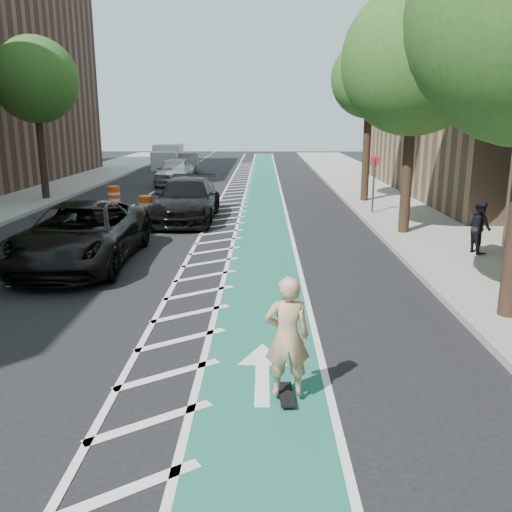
{
  "coord_description": "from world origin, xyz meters",
  "views": [
    {
      "loc": [
        3.01,
        -10.68,
        3.96
      ],
      "look_at": [
        2.85,
        0.63,
        1.1
      ],
      "focal_mm": 38.0,
      "sensor_mm": 36.0,
      "label": 1
    }
  ],
  "objects_px": {
    "suv_near": "(81,234)",
    "barrel_a": "(107,228)",
    "skateboarder": "(287,337)",
    "suv_far": "(187,200)"
  },
  "relations": [
    {
      "from": "skateboarder",
      "to": "barrel_a",
      "type": "xyz_separation_m",
      "value": [
        -5.55,
        10.47,
        -0.54
      ]
    },
    {
      "from": "skateboarder",
      "to": "suv_far",
      "type": "xyz_separation_m",
      "value": [
        -3.42,
        14.44,
        -0.15
      ]
    },
    {
      "from": "suv_far",
      "to": "barrel_a",
      "type": "bearing_deg",
      "value": -117.79
    },
    {
      "from": "barrel_a",
      "to": "skateboarder",
      "type": "bearing_deg",
      "value": -62.07
    },
    {
      "from": "suv_near",
      "to": "barrel_a",
      "type": "relative_size",
      "value": 6.48
    },
    {
      "from": "suv_near",
      "to": "suv_far",
      "type": "distance_m",
      "value": 7.17
    },
    {
      "from": "skateboarder",
      "to": "suv_far",
      "type": "relative_size",
      "value": 0.31
    },
    {
      "from": "skateboarder",
      "to": "suv_far",
      "type": "distance_m",
      "value": 14.84
    },
    {
      "from": "suv_near",
      "to": "suv_far",
      "type": "bearing_deg",
      "value": 73.06
    },
    {
      "from": "suv_far",
      "to": "barrel_a",
      "type": "distance_m",
      "value": 4.53
    }
  ]
}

